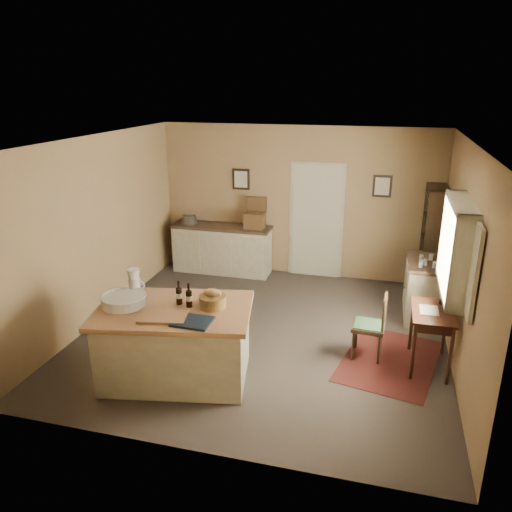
{
  "coord_description": "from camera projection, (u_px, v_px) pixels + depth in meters",
  "views": [
    {
      "loc": [
        1.53,
        -6.16,
        3.38
      ],
      "look_at": [
        -0.12,
        0.03,
        1.15
      ],
      "focal_mm": 35.0,
      "sensor_mm": 36.0,
      "label": 1
    }
  ],
  "objects": [
    {
      "name": "wall_right",
      "position": [
        463.0,
        259.0,
        6.06
      ],
      "size": [
        0.1,
        5.0,
        2.7
      ],
      "primitive_type": "cube",
      "color": "#9B784F",
      "rests_on": "ground"
    },
    {
      "name": "ceiling",
      "position": [
        264.0,
        140.0,
        6.22
      ],
      "size": [
        5.0,
        5.0,
        0.0
      ],
      "primitive_type": "plane",
      "color": "silver",
      "rests_on": "wall_back"
    },
    {
      "name": "right_cabinet",
      "position": [
        424.0,
        289.0,
        7.47
      ],
      "size": [
        0.56,
        1.0,
        0.99
      ],
      "color": "beige",
      "rests_on": "ground"
    },
    {
      "name": "sideboard",
      "position": [
        222.0,
        247.0,
        9.28
      ],
      "size": [
        1.84,
        0.52,
        1.18
      ],
      "color": "beige",
      "rests_on": "ground"
    },
    {
      "name": "wall_left",
      "position": [
        98.0,
        230.0,
        7.27
      ],
      "size": [
        0.1,
        5.0,
        2.7
      ],
      "primitive_type": "cube",
      "color": "#9B784F",
      "rests_on": "ground"
    },
    {
      "name": "shelving_unit",
      "position": [
        434.0,
        244.0,
        8.06
      ],
      "size": [
        0.31,
        0.83,
        1.84
      ],
      "color": "black",
      "rests_on": "ground"
    },
    {
      "name": "writing_desk",
      "position": [
        432.0,
        318.0,
        6.08
      ],
      "size": [
        0.49,
        0.81,
        0.82
      ],
      "color": "black",
      "rests_on": "ground"
    },
    {
      "name": "rug",
      "position": [
        390.0,
        360.0,
        6.41
      ],
      "size": [
        1.41,
        1.79,
        0.01
      ],
      "primitive_type": "cube",
      "rotation": [
        0.0,
        0.0,
        -0.21
      ],
      "color": "#4C1714",
      "rests_on": "ground"
    },
    {
      "name": "wall_back",
      "position": [
        298.0,
        202.0,
        8.95
      ],
      "size": [
        5.0,
        0.1,
        2.7
      ],
      "primitive_type": "cube",
      "color": "#9B784F",
      "rests_on": "ground"
    },
    {
      "name": "desk_chair",
      "position": [
        368.0,
        326.0,
        6.39
      ],
      "size": [
        0.42,
        0.42,
        0.86
      ],
      "primitive_type": null,
      "rotation": [
        0.0,
        0.0,
        -0.05
      ],
      "color": "black",
      "rests_on": "ground"
    },
    {
      "name": "window",
      "position": [
        461.0,
        248.0,
        5.83
      ],
      "size": [
        0.25,
        1.99,
        1.12
      ],
      "color": "beige",
      "rests_on": "ground"
    },
    {
      "name": "ground",
      "position": [
        263.0,
        333.0,
        7.11
      ],
      "size": [
        5.0,
        5.0,
        0.0
      ],
      "primitive_type": "plane",
      "color": "#4E423B",
      "rests_on": "ground"
    },
    {
      "name": "door",
      "position": [
        316.0,
        220.0,
        8.93
      ],
      "size": [
        0.97,
        0.06,
        2.11
      ],
      "primitive_type": "cube",
      "color": "beige",
      "rests_on": "ground"
    },
    {
      "name": "framed_prints",
      "position": [
        309.0,
        183.0,
        8.76
      ],
      "size": [
        2.82,
        0.02,
        0.38
      ],
      "color": "black",
      "rests_on": "ground"
    },
    {
      "name": "wall_front",
      "position": [
        195.0,
        327.0,
        4.38
      ],
      "size": [
        5.0,
        0.1,
        2.7
      ],
      "primitive_type": "cube",
      "color": "#9B784F",
      "rests_on": "ground"
    },
    {
      "name": "work_island",
      "position": [
        175.0,
        341.0,
        5.93
      ],
      "size": [
        1.98,
        1.48,
        1.2
      ],
      "rotation": [
        0.0,
        0.0,
        0.19
      ],
      "color": "beige",
      "rests_on": "ground"
    }
  ]
}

